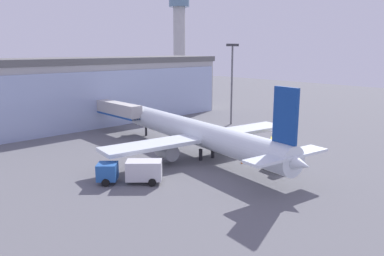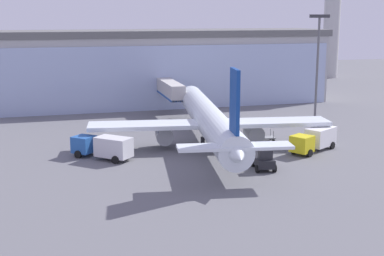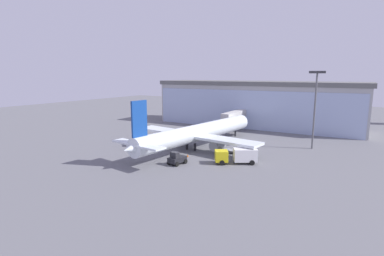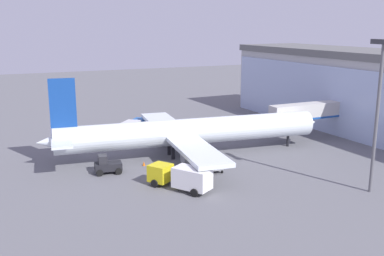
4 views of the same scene
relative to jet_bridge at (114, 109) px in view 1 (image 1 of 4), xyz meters
name	(u,v)px [view 1 (image 1 of 4)]	position (x,y,z in m)	size (l,w,h in m)	color
ground	(222,163)	(1.14, -26.63, -4.26)	(240.00, 240.00, 0.00)	slate
terminal_building	(90,90)	(1.15, 11.89, 2.45)	(61.59, 17.14, 13.43)	#A7A7A7
jet_bridge	(114,109)	(0.00, 0.00, 0.00)	(2.50, 14.65, 5.63)	beige
control_tower	(179,35)	(51.02, 43.34, 15.71)	(7.36, 7.36, 33.97)	#B2B2B2
apron_light_mast	(232,76)	(21.59, -9.16, 5.51)	(3.20, 0.40, 16.16)	#59595E
airplane	(198,133)	(0.94, -21.92, -0.96)	(29.90, 39.76, 11.22)	white
catering_truck	(132,171)	(-12.32, -25.37, -2.80)	(6.98, 6.41, 2.65)	#2659A5
fuel_truck	(279,140)	(12.66, -27.48, -2.80)	(7.30, 5.86, 2.65)	yellow
baggage_cart	(231,143)	(8.42, -21.46, -3.76)	(2.94, 1.87, 1.50)	gray
pushback_tug	(277,163)	(3.91, -33.57, -3.29)	(2.53, 3.41, 2.30)	black
safety_cone_nose	(242,161)	(2.92, -28.61, -3.99)	(0.36, 0.36, 0.55)	orange
safety_cone_wingtip	(99,174)	(-14.01, -20.52, -3.99)	(0.36, 0.36, 0.55)	orange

